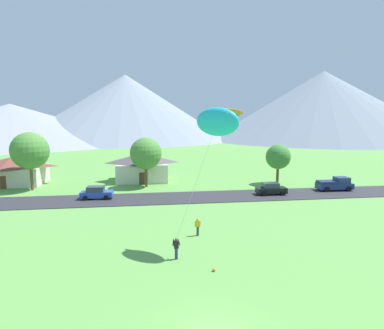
# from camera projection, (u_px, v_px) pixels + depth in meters

# --- Properties ---
(road_strip) EXTENTS (160.00, 6.93, 0.08)m
(road_strip) POSITION_uv_depth(u_px,v_px,m) (171.00, 198.00, 44.43)
(road_strip) COLOR #2D2D33
(road_strip) RESTS_ON ground
(mountain_west_ridge) EXTENTS (108.91, 108.91, 34.12)m
(mountain_west_ridge) POSITION_uv_depth(u_px,v_px,m) (126.00, 108.00, 171.71)
(mountain_west_ridge) COLOR gray
(mountain_west_ridge) RESTS_ON ground
(mountain_far_east_ridge) EXTENTS (119.36, 119.36, 35.88)m
(mountain_far_east_ridge) POSITION_uv_depth(u_px,v_px,m) (322.00, 106.00, 171.48)
(mountain_far_east_ridge) COLOR gray
(mountain_far_east_ridge) RESTS_ON ground
(mountain_central_ridge) EXTENTS (105.88, 105.88, 24.53)m
(mountain_central_ridge) POSITION_uv_depth(u_px,v_px,m) (134.00, 117.00, 186.68)
(mountain_central_ridge) COLOR #8E939E
(mountain_central_ridge) RESTS_ON ground
(mountain_far_west_ridge) EXTENTS (119.55, 119.55, 18.03)m
(mountain_far_west_ridge) POSITION_uv_depth(u_px,v_px,m) (11.00, 123.00, 151.38)
(mountain_far_west_ridge) COLOR #8E939E
(mountain_far_west_ridge) RESTS_ON ground
(house_leftmost) EXTENTS (9.27, 7.97, 4.86)m
(house_leftmost) POSITION_uv_depth(u_px,v_px,m) (142.00, 166.00, 57.21)
(house_leftmost) COLOR beige
(house_leftmost) RESTS_ON ground
(house_left_center) EXTENTS (10.61, 7.93, 4.50)m
(house_left_center) POSITION_uv_depth(u_px,v_px,m) (12.00, 170.00, 53.79)
(house_left_center) COLOR beige
(house_left_center) RESTS_ON ground
(tree_near_left) EXTENTS (5.57, 5.57, 8.80)m
(tree_near_left) POSITION_uv_depth(u_px,v_px,m) (30.00, 151.00, 48.79)
(tree_near_left) COLOR brown
(tree_near_left) RESTS_ON ground
(tree_left_of_center) EXTENTS (5.03, 5.03, 7.88)m
(tree_left_of_center) POSITION_uv_depth(u_px,v_px,m) (146.00, 153.00, 51.39)
(tree_left_of_center) COLOR brown
(tree_left_of_center) RESTS_ON ground
(tree_center) EXTENTS (4.09, 4.09, 6.59)m
(tree_center) POSITION_uv_depth(u_px,v_px,m) (278.00, 157.00, 53.87)
(tree_center) COLOR brown
(tree_center) RESTS_ON ground
(parked_car_blue_west_end) EXTENTS (4.25, 2.17, 1.68)m
(parked_car_blue_west_end) POSITION_uv_depth(u_px,v_px,m) (96.00, 193.00, 43.79)
(parked_car_blue_west_end) COLOR #2847A8
(parked_car_blue_west_end) RESTS_ON road_strip
(parked_car_black_mid_west) EXTENTS (4.22, 2.12, 1.68)m
(parked_car_black_mid_west) POSITION_uv_depth(u_px,v_px,m) (271.00, 189.00, 46.30)
(parked_car_black_mid_west) COLOR black
(parked_car_black_mid_west) RESTS_ON road_strip
(pickup_truck_navy_west_side) EXTENTS (5.27, 2.47, 1.99)m
(pickup_truck_navy_west_side) POSITION_uv_depth(u_px,v_px,m) (335.00, 184.00, 49.01)
(pickup_truck_navy_west_side) COLOR navy
(pickup_truck_navy_west_side) RESTS_ON road_strip
(kite_flyer_with_kite) EXTENTS (5.80, 3.98, 11.69)m
(kite_flyer_with_kite) POSITION_uv_depth(u_px,v_px,m) (217.00, 122.00, 25.86)
(kite_flyer_with_kite) COLOR navy
(kite_flyer_with_kite) RESTS_ON ground
(watcher_person) EXTENTS (0.56, 0.24, 1.68)m
(watcher_person) POSITION_uv_depth(u_px,v_px,m) (198.00, 226.00, 29.95)
(watcher_person) COLOR #3D3D42
(watcher_person) RESTS_ON ground
(soccer_ball) EXTENTS (0.24, 0.24, 0.24)m
(soccer_ball) POSITION_uv_depth(u_px,v_px,m) (214.00, 270.00, 22.94)
(soccer_ball) COLOR orange
(soccer_ball) RESTS_ON ground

